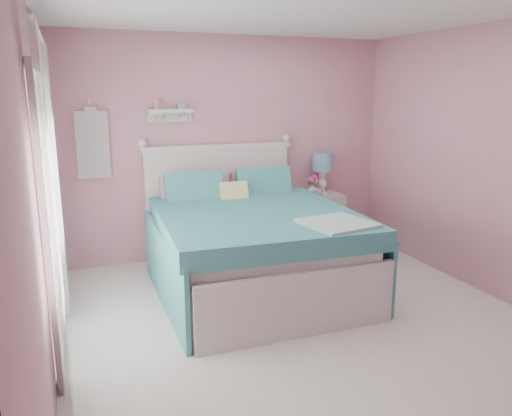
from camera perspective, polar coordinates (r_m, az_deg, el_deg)
floor at (r=4.36m, az=6.29°, el=-13.66°), size 4.50×4.50×0.00m
room_shell at (r=3.91m, az=6.88°, el=7.50°), size 4.50×4.50×4.50m
bed at (r=5.06m, az=-0.66°, el=-4.38°), size 1.92×2.37×1.36m
nightstand at (r=6.38m, az=7.29°, el=-1.48°), size 0.49×0.48×0.71m
table_lamp at (r=6.31m, az=7.60°, el=4.88°), size 0.25×0.25×0.50m
vase at (r=6.22m, az=6.60°, el=2.20°), size 0.19×0.19×0.15m
teacup at (r=6.16m, az=7.16°, el=1.77°), size 0.13×0.13×0.09m
roses at (r=6.20m, az=6.63°, el=3.22°), size 0.14×0.11×0.12m
wall_shelf at (r=5.75m, az=-9.84°, el=10.74°), size 0.50×0.15×0.25m
hanging_dress at (r=5.67m, az=-18.16°, el=6.85°), size 0.34×0.03×0.72m
french_door at (r=3.96m, az=-22.58°, el=-0.85°), size 0.04×1.32×2.16m
curtain_near at (r=3.21m, az=-22.18°, el=-2.00°), size 0.04×0.40×2.32m
curtain_far at (r=4.67m, az=-21.86°, el=2.56°), size 0.04×0.40×2.32m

